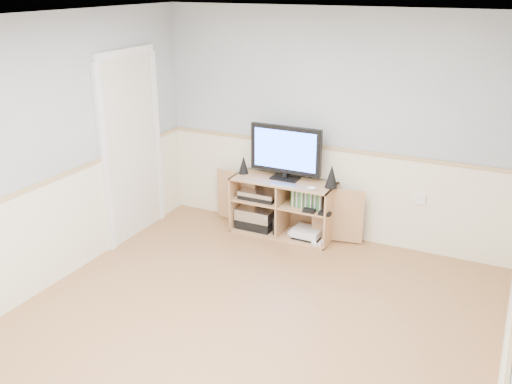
% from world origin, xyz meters
% --- Properties ---
extents(room, '(4.04, 4.54, 2.54)m').
position_xyz_m(room, '(-0.06, 0.12, 1.22)').
color(room, tan).
rests_on(room, ground).
extents(media_cabinet, '(1.82, 0.44, 0.65)m').
position_xyz_m(media_cabinet, '(-0.46, 2.05, 0.33)').
color(media_cabinet, tan).
rests_on(media_cabinet, floor).
extents(monitor, '(0.83, 0.18, 0.61)m').
position_xyz_m(monitor, '(-0.46, 2.05, 0.98)').
color(monitor, black).
rests_on(monitor, media_cabinet).
extents(speaker_left, '(0.11, 0.11, 0.21)m').
position_xyz_m(speaker_left, '(-0.97, 2.02, 0.75)').
color(speaker_left, black).
rests_on(speaker_left, media_cabinet).
extents(speaker_right, '(0.14, 0.14, 0.25)m').
position_xyz_m(speaker_right, '(0.09, 2.02, 0.78)').
color(speaker_right, black).
rests_on(speaker_right, media_cabinet).
extents(keyboard, '(0.29, 0.14, 0.01)m').
position_xyz_m(keyboard, '(-0.40, 1.86, 0.66)').
color(keyboard, silver).
rests_on(keyboard, media_cabinet).
extents(mouse, '(0.11, 0.10, 0.04)m').
position_xyz_m(mouse, '(-0.07, 1.86, 0.67)').
color(mouse, white).
rests_on(mouse, media_cabinet).
extents(av_components, '(0.51, 0.32, 0.47)m').
position_xyz_m(av_components, '(-0.77, 2.00, 0.22)').
color(av_components, black).
rests_on(av_components, media_cabinet).
extents(game_consoles, '(0.45, 0.30, 0.11)m').
position_xyz_m(game_consoles, '(-0.16, 1.99, 0.07)').
color(game_consoles, white).
rests_on(game_consoles, media_cabinet).
extents(game_cases, '(0.36, 0.13, 0.19)m').
position_xyz_m(game_cases, '(-0.15, 1.98, 0.48)').
color(game_cases, '#3F8C3F').
rests_on(game_cases, media_cabinet).
extents(wall_outlet, '(0.12, 0.03, 0.12)m').
position_xyz_m(wall_outlet, '(1.00, 2.23, 0.60)').
color(wall_outlet, white).
rests_on(wall_outlet, wall_back).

